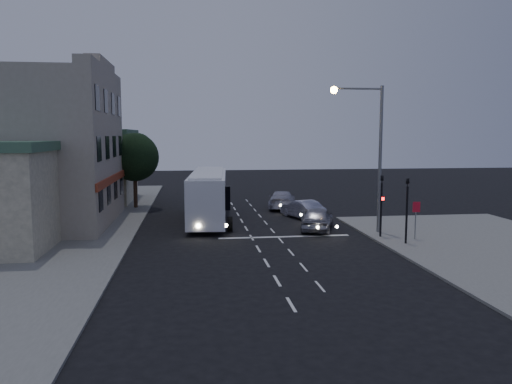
{
  "coord_description": "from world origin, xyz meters",
  "views": [
    {
      "loc": [
        -3.53,
        -27.25,
        6.15
      ],
      "look_at": [
        0.9,
        6.87,
        2.2
      ],
      "focal_mm": 35.0,
      "sensor_mm": 36.0,
      "label": 1
    }
  ],
  "objects": [
    {
      "name": "traffic_signal_side",
      "position": [
        8.3,
        -1.2,
        2.42
      ],
      "size": [
        0.18,
        0.15,
        4.1
      ],
      "color": "black",
      "rests_on": "sidewalk_near"
    },
    {
      "name": "car_sedan_b",
      "position": [
        3.97,
        13.59,
        0.74
      ],
      "size": [
        3.18,
        5.44,
        1.48
      ],
      "primitive_type": "imported",
      "rotation": [
        0.0,
        0.0,
        2.91
      ],
      "color": "#A5A4B6",
      "rests_on": "ground"
    },
    {
      "name": "traffic_signal_main",
      "position": [
        7.6,
        0.78,
        2.42
      ],
      "size": [
        0.25,
        0.35,
        4.1
      ],
      "color": "black",
      "rests_on": "sidewalk_near"
    },
    {
      "name": "car_suv",
      "position": [
        4.52,
        3.8,
        0.77
      ],
      "size": [
        3.24,
        4.87,
        1.54
      ],
      "primitive_type": "imported",
      "rotation": [
        0.0,
        0.0,
        2.8
      ],
      "color": "gray",
      "rests_on": "ground"
    },
    {
      "name": "ground",
      "position": [
        0.0,
        0.0,
        0.0
      ],
      "size": [
        120.0,
        120.0,
        0.0
      ],
      "primitive_type": "plane",
      "color": "black"
    },
    {
      "name": "car_sedan_a",
      "position": [
        4.55,
        8.43,
        0.69
      ],
      "size": [
        2.74,
        4.47,
        1.39
      ],
      "primitive_type": "imported",
      "rotation": [
        0.0,
        0.0,
        3.47
      ],
      "color": "#B6B5CA",
      "rests_on": "ground"
    },
    {
      "name": "road_markings",
      "position": [
        1.29,
        3.31,
        0.0
      ],
      "size": [
        8.0,
        30.55,
        0.01
      ],
      "color": "silver",
      "rests_on": "ground"
    },
    {
      "name": "low_building_north",
      "position": [
        -13.5,
        20.0,
        3.39
      ],
      "size": [
        9.4,
        9.4,
        6.5
      ],
      "color": "gray",
      "rests_on": "sidewalk_far"
    },
    {
      "name": "street_tree",
      "position": [
        -8.21,
        15.02,
        4.5
      ],
      "size": [
        4.0,
        4.0,
        6.2
      ],
      "color": "black",
      "rests_on": "sidewalk_far"
    },
    {
      "name": "sidewalk_far",
      "position": [
        -13.0,
        8.0,
        0.06
      ],
      "size": [
        12.0,
        50.0,
        0.12
      ],
      "primitive_type": "cube",
      "color": "slate",
      "rests_on": "ground"
    },
    {
      "name": "tour_bus",
      "position": [
        -2.35,
        8.15,
        1.93
      ],
      "size": [
        3.24,
        11.74,
        3.56
      ],
      "rotation": [
        0.0,
        0.0,
        -0.07
      ],
      "color": "white",
      "rests_on": "ground"
    },
    {
      "name": "regulatory_sign",
      "position": [
        9.3,
        -0.24,
        1.6
      ],
      "size": [
        0.45,
        0.12,
        2.2
      ],
      "color": "slate",
      "rests_on": "sidewalk_near"
    },
    {
      "name": "main_building",
      "position": [
        -13.96,
        8.0,
        5.16
      ],
      "size": [
        10.12,
        12.0,
        11.0
      ],
      "color": "gray",
      "rests_on": "sidewalk_far"
    },
    {
      "name": "streetlight",
      "position": [
        7.34,
        2.2,
        5.73
      ],
      "size": [
        3.32,
        0.44,
        9.0
      ],
      "color": "slate",
      "rests_on": "sidewalk_near"
    }
  ]
}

